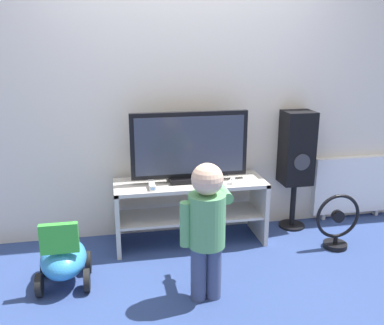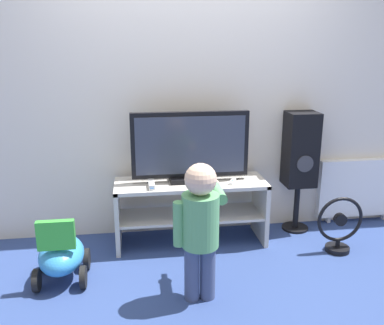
{
  "view_description": "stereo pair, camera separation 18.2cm",
  "coord_description": "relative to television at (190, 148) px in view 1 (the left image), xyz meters",
  "views": [
    {
      "loc": [
        -0.64,
        -3.13,
        1.7
      ],
      "look_at": [
        0.0,
        0.13,
        0.74
      ],
      "focal_mm": 40.0,
      "sensor_mm": 36.0,
      "label": 1
    },
    {
      "loc": [
        -0.46,
        -3.16,
        1.7
      ],
      "look_at": [
        0.0,
        0.13,
        0.74
      ],
      "focal_mm": 40.0,
      "sensor_mm": 36.0,
      "label": 2
    }
  ],
  "objects": [
    {
      "name": "game_console",
      "position": [
        -0.33,
        -0.11,
        -0.27
      ],
      "size": [
        0.05,
        0.18,
        0.04
      ],
      "color": "white",
      "rests_on": "tv_stand"
    },
    {
      "name": "child",
      "position": [
        -0.05,
        -0.86,
        -0.28
      ],
      "size": [
        0.36,
        0.53,
        0.96
      ],
      "color": "#3F4C72",
      "rests_on": "ground_plane"
    },
    {
      "name": "television",
      "position": [
        0.0,
        0.0,
        0.0
      ],
      "size": [
        0.97,
        0.2,
        0.59
      ],
      "color": "black",
      "rests_on": "tv_stand"
    },
    {
      "name": "wall_back",
      "position": [
        0.0,
        0.28,
        0.46
      ],
      "size": [
        10.0,
        0.06,
        2.6
      ],
      "color": "silver",
      "rests_on": "ground_plane"
    },
    {
      "name": "ride_on_toy",
      "position": [
        -1.01,
        -0.51,
        -0.64
      ],
      "size": [
        0.36,
        0.48,
        0.52
      ],
      "color": "#338CD1",
      "rests_on": "ground_plane"
    },
    {
      "name": "ground_plane",
      "position": [
        0.0,
        -0.24,
        -0.84
      ],
      "size": [
        16.0,
        16.0,
        0.0
      ],
      "primitive_type": "plane",
      "color": "navy"
    },
    {
      "name": "floor_fan",
      "position": [
        1.19,
        -0.36,
        -0.62
      ],
      "size": [
        0.39,
        0.2,
        0.48
      ],
      "color": "black",
      "rests_on": "ground_plane"
    },
    {
      "name": "radiator",
      "position": [
        1.66,
        0.21,
        -0.5
      ],
      "size": [
        0.82,
        0.08,
        0.62
      ],
      "color": "white",
      "rests_on": "ground_plane"
    },
    {
      "name": "remote_primary",
      "position": [
        0.34,
        -0.1,
        -0.28
      ],
      "size": [
        0.09,
        0.13,
        0.03
      ],
      "color": "white",
      "rests_on": "tv_stand"
    },
    {
      "name": "tv_stand",
      "position": [
        0.0,
        -0.02,
        -0.47
      ],
      "size": [
        1.27,
        0.43,
        0.55
      ],
      "color": "beige",
      "rests_on": "ground_plane"
    },
    {
      "name": "speaker_tower",
      "position": [
        1.0,
        0.11,
        -0.11
      ],
      "size": [
        0.27,
        0.25,
        1.1
      ],
      "color": "black",
      "rests_on": "ground_plane"
    }
  ]
}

